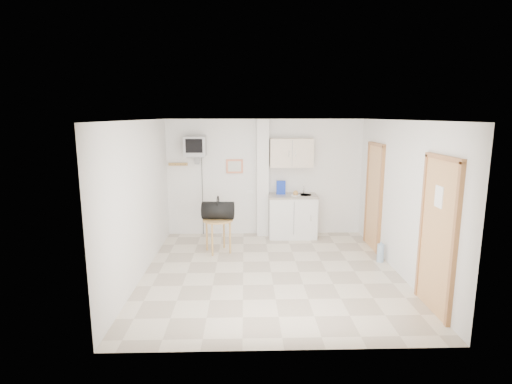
{
  "coord_description": "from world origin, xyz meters",
  "views": [
    {
      "loc": [
        -0.43,
        -6.27,
        2.57
      ],
      "look_at": [
        -0.24,
        0.6,
        1.25
      ],
      "focal_mm": 28.0,
      "sensor_mm": 36.0,
      "label": 1
    }
  ],
  "objects_px": {
    "duffel_bag": "(218,210)",
    "crt_television": "(195,147)",
    "round_table": "(218,224)",
    "water_bottle": "(380,253)"
  },
  "relations": [
    {
      "from": "round_table",
      "to": "water_bottle",
      "type": "xyz_separation_m",
      "value": [
        2.92,
        -0.61,
        -0.39
      ]
    },
    {
      "from": "duffel_bag",
      "to": "water_bottle",
      "type": "distance_m",
      "value": 3.06
    },
    {
      "from": "crt_television",
      "to": "duffel_bag",
      "type": "distance_m",
      "value": 1.55
    },
    {
      "from": "crt_television",
      "to": "round_table",
      "type": "relative_size",
      "value": 3.33
    },
    {
      "from": "duffel_bag",
      "to": "crt_television",
      "type": "bearing_deg",
      "value": 122.33
    },
    {
      "from": "round_table",
      "to": "water_bottle",
      "type": "distance_m",
      "value": 3.01
    },
    {
      "from": "crt_television",
      "to": "duffel_bag",
      "type": "height_order",
      "value": "crt_television"
    },
    {
      "from": "crt_television",
      "to": "water_bottle",
      "type": "distance_m",
      "value": 4.17
    },
    {
      "from": "round_table",
      "to": "duffel_bag",
      "type": "distance_m",
      "value": 0.26
    },
    {
      "from": "duffel_bag",
      "to": "round_table",
      "type": "bearing_deg",
      "value": -92.83
    }
  ]
}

